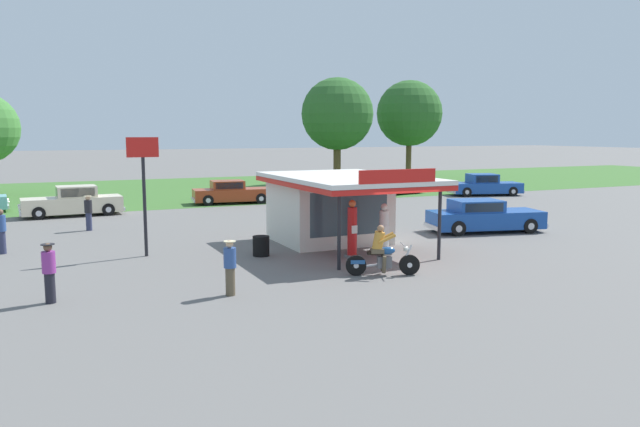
% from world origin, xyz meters
% --- Properties ---
extents(ground_plane, '(300.00, 300.00, 0.00)m').
position_xyz_m(ground_plane, '(0.00, 0.00, 0.00)').
color(ground_plane, slate).
extents(grass_verge_strip, '(120.00, 24.00, 0.01)m').
position_xyz_m(grass_verge_strip, '(0.00, 30.00, 0.00)').
color(grass_verge_strip, '#3D6B2D').
rests_on(grass_verge_strip, ground).
extents(service_station_kiosk, '(4.78, 7.40, 3.22)m').
position_xyz_m(service_station_kiosk, '(-0.36, 4.42, 1.61)').
color(service_station_kiosk, silver).
rests_on(service_station_kiosk, ground).
extents(gas_pump_nearside, '(0.44, 0.44, 2.06)m').
position_xyz_m(gas_pump_nearside, '(-1.00, 1.49, 0.95)').
color(gas_pump_nearside, slate).
rests_on(gas_pump_nearside, ground).
extents(gas_pump_offside, '(0.44, 0.44, 1.87)m').
position_xyz_m(gas_pump_offside, '(0.29, 1.49, 0.85)').
color(gas_pump_offside, slate).
rests_on(gas_pump_offside, ground).
extents(motorcycle_with_rider, '(2.18, 1.03, 1.58)m').
position_xyz_m(motorcycle_with_rider, '(-1.42, -1.30, 0.65)').
color(motorcycle_with_rider, black).
rests_on(motorcycle_with_rider, ground).
extents(featured_classic_sedan, '(5.42, 2.92, 1.44)m').
position_xyz_m(featured_classic_sedan, '(6.96, 4.12, 0.67)').
color(featured_classic_sedan, '#19479E').
rests_on(featured_classic_sedan, ground).
extents(parked_car_back_row_left, '(5.16, 2.35, 1.44)m').
position_xyz_m(parked_car_back_row_left, '(-0.20, 19.47, 0.66)').
color(parked_car_back_row_left, '#993819').
rests_on(parked_car_back_row_left, ground).
extents(parked_car_back_row_right, '(5.26, 2.07, 1.59)m').
position_xyz_m(parked_car_back_row_right, '(-9.50, 17.37, 0.71)').
color(parked_car_back_row_right, beige).
rests_on(parked_car_back_row_right, ground).
extents(parked_car_back_row_far_right, '(5.64, 3.15, 1.57)m').
position_xyz_m(parked_car_back_row_far_right, '(11.78, 20.08, 0.71)').
color(parked_car_back_row_far_right, '#2D844C').
rests_on(parked_car_back_row_far_right, ground).
extents(parked_car_back_row_centre_left, '(5.44, 3.28, 1.51)m').
position_xyz_m(parked_car_back_row_centre_left, '(17.53, 16.93, 0.67)').
color(parked_car_back_row_centre_left, '#19479E').
rests_on(parked_car_back_row_centre_left, ground).
extents(bystander_standing_back_lot, '(0.34, 0.34, 1.65)m').
position_xyz_m(bystander_standing_back_lot, '(-12.34, 7.35, 0.87)').
color(bystander_standing_back_lot, '#2D3351').
rests_on(bystander_standing_back_lot, ground).
extents(bystander_strolling_foreground, '(0.34, 0.34, 1.52)m').
position_xyz_m(bystander_strolling_foreground, '(-6.35, -1.64, 0.81)').
color(bystander_strolling_foreground, brown).
rests_on(bystander_strolling_foreground, ground).
extents(bystander_admiring_sedan, '(0.35, 0.35, 1.58)m').
position_xyz_m(bystander_admiring_sedan, '(-10.81, -0.44, 0.84)').
color(bystander_admiring_sedan, black).
rests_on(bystander_admiring_sedan, ground).
extents(bystander_chatting_near_pumps, '(0.35, 0.35, 1.60)m').
position_xyz_m(bystander_chatting_near_pumps, '(-9.09, 11.75, 0.85)').
color(bystander_chatting_near_pumps, '#2D3351').
rests_on(bystander_chatting_near_pumps, ground).
extents(tree_oak_far_right, '(6.18, 6.18, 9.32)m').
position_xyz_m(tree_oak_far_right, '(20.89, 32.08, 6.21)').
color(tree_oak_far_right, brown).
rests_on(tree_oak_far_right, ground).
extents(tree_oak_distant_spare, '(6.19, 6.19, 9.10)m').
position_xyz_m(tree_oak_distant_spare, '(12.30, 30.03, 5.98)').
color(tree_oak_distant_spare, brown).
rests_on(tree_oak_distant_spare, ground).
extents(roadside_pole_sign, '(1.10, 0.12, 4.24)m').
position_xyz_m(roadside_pole_sign, '(-7.61, 4.75, 2.93)').
color(roadside_pole_sign, black).
rests_on(roadside_pole_sign, ground).
extents(spare_tire_stack, '(0.60, 0.60, 0.72)m').
position_xyz_m(spare_tire_stack, '(-3.85, 3.10, 0.36)').
color(spare_tire_stack, black).
rests_on(spare_tire_stack, ground).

